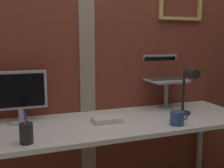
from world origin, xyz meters
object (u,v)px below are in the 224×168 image
at_px(desk_lamp, 188,87).
at_px(laptop, 162,73).
at_px(monitor, 20,94).
at_px(pen_cup, 26,133).
at_px(coffee_mug, 177,118).

bearing_deg(desk_lamp, laptop, 95.23).
distance_m(laptop, desk_lamp, 0.33).
height_order(monitor, laptop, laptop).
height_order(laptop, desk_lamp, laptop).
distance_m(desk_lamp, pen_cup, 1.19).
height_order(monitor, pen_cup, monitor).
height_order(desk_lamp, pen_cup, desk_lamp).
height_order(monitor, coffee_mug, monitor).
relative_size(pen_cup, coffee_mug, 1.34).
bearing_deg(laptop, desk_lamp, -84.77).
distance_m(monitor, pen_cup, 0.44).
xyz_separation_m(laptop, pen_cup, (-1.13, -0.49, -0.23)).
distance_m(monitor, laptop, 1.16).
bearing_deg(monitor, pen_cup, -86.37).
xyz_separation_m(monitor, pen_cup, (0.03, -0.42, -0.14)).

